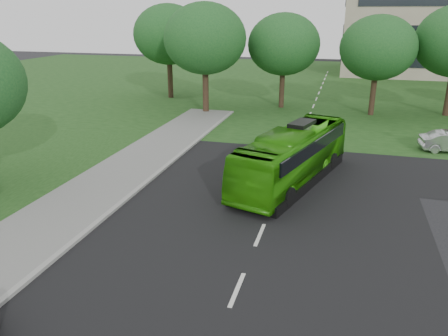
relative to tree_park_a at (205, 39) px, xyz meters
name	(u,v)px	position (x,y,z in m)	size (l,w,h in m)	color
ground	(250,259)	(9.51, -24.37, -6.66)	(160.00, 160.00, 0.00)	black
street_surfaces	(302,122)	(9.13, -1.62, -6.63)	(120.00, 120.00, 0.15)	black
tree_park_a	(205,39)	(0.00, 0.00, 0.00)	(7.39, 7.39, 9.82)	black
tree_park_b	(284,44)	(6.45, 4.28, -0.64)	(6.81, 6.81, 8.93)	black
tree_park_c	(378,48)	(14.89, 3.06, -0.72)	(6.60, 6.60, 8.76)	black
tree_park_f	(168,35)	(-6.11, 6.40, 0.02)	(7.36, 7.36, 9.83)	black
bus	(293,156)	(10.00, -15.78, -5.18)	(2.49, 10.63, 2.96)	#2D930D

